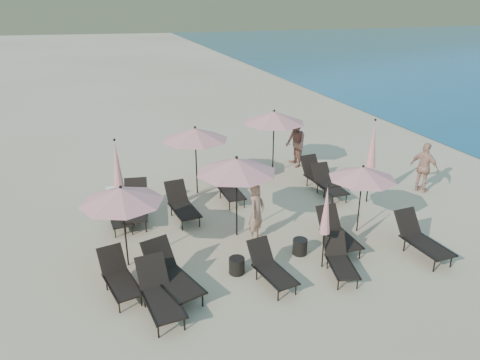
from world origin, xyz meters
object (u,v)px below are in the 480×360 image
object	(u,v)px
beachgoer_b	(295,143)
lounger_0	(159,293)
lounger_10	(328,183)
umbrella_closed_2	(117,167)
umbrella_open_1	(237,166)
umbrella_open_4	(274,117)
umbrella_open_2	(363,173)
side_table_1	(300,247)
umbrella_open_0	(121,195)
side_table_0	(237,266)
lounger_11	(318,175)
lounger_7	(136,205)
umbrella_open_3	(195,134)
lounger_5	(421,238)
umbrella_closed_1	(373,145)
beachgoer_c	(424,168)
lounger_9	(230,188)
lounger_4	(337,232)
lounger_3	(340,259)
umbrella_closed_0	(326,211)
lounger_6	(119,210)
lounger_12	(119,277)

from	to	relation	value
beachgoer_b	lounger_0	bearing A→B (deg)	-39.49
lounger_0	lounger_10	bearing A→B (deg)	27.93
umbrella_closed_2	umbrella_open_1	bearing A→B (deg)	-27.59
umbrella_open_4	beachgoer_b	size ratio (longest dim) A/B	1.33
umbrella_open_2	side_table_1	world-z (taller)	umbrella_open_2
umbrella_open_0	side_table_0	xyz separation A→B (m)	(2.50, -1.22, -1.74)
lounger_11	lounger_7	bearing A→B (deg)	178.94
umbrella_open_0	umbrella_open_3	world-z (taller)	umbrella_open_3
lounger_5	umbrella_open_0	distance (m)	7.75
lounger_11	umbrella_closed_1	world-z (taller)	umbrella_closed_1
side_table_1	beachgoer_c	bearing A→B (deg)	22.92
umbrella_open_3	lounger_10	bearing A→B (deg)	-21.10
umbrella_open_3	side_table_0	xyz separation A→B (m)	(-0.26, -5.14, -1.90)
lounger_10	umbrella_open_3	size ratio (longest dim) A/B	0.69
lounger_9	umbrella_open_1	size ratio (longest dim) A/B	0.66
umbrella_open_1	lounger_4	bearing A→B (deg)	-31.83
beachgoer_c	lounger_5	bearing A→B (deg)	118.75
umbrella_open_4	beachgoer_c	xyz separation A→B (m)	(4.24, -3.26, -1.32)
lounger_3	umbrella_closed_0	xyz separation A→B (m)	(-0.26, 0.39, 1.18)
lounger_11	umbrella_closed_0	xyz separation A→B (m)	(-2.29, -4.65, 1.10)
umbrella_open_1	umbrella_open_2	distance (m)	3.51
lounger_10	lounger_3	bearing A→B (deg)	-115.71
umbrella_open_2	umbrella_open_0	bearing A→B (deg)	177.73
umbrella_open_0	umbrella_closed_0	size ratio (longest dim) A/B	0.97
lounger_3	lounger_6	world-z (taller)	lounger_6
umbrella_closed_1	umbrella_open_2	bearing A→B (deg)	-129.92
lounger_7	umbrella_open_2	distance (m)	6.71
lounger_6	lounger_12	xyz separation A→B (m)	(-0.31, -3.51, -0.05)
lounger_0	side_table_0	bearing A→B (deg)	16.91
lounger_10	umbrella_open_1	xyz separation A→B (m)	(-3.82, -1.69, 1.67)
umbrella_open_1	beachgoer_b	world-z (taller)	umbrella_open_1
umbrella_open_3	side_table_0	bearing A→B (deg)	-92.89
lounger_3	lounger_4	xyz separation A→B (m)	(0.59, 1.18, 0.05)
lounger_10	lounger_4	bearing A→B (deg)	-115.23
lounger_12	side_table_0	bearing A→B (deg)	-14.10
lounger_5	lounger_12	xyz separation A→B (m)	(-7.66, 0.78, -0.05)
lounger_7	umbrella_open_0	bearing A→B (deg)	-92.90
lounger_9	umbrella_open_0	bearing A→B (deg)	-141.18
umbrella_open_2	side_table_0	xyz separation A→B (m)	(-3.99, -0.96, -1.60)
lounger_9	umbrella_closed_2	bearing A→B (deg)	-167.99
side_table_1	lounger_11	bearing A→B (deg)	56.79
umbrella_closed_0	lounger_10	bearing A→B (deg)	59.77
lounger_5	lounger_9	bearing A→B (deg)	123.46
lounger_10	umbrella_open_3	bearing A→B (deg)	158.43
umbrella_open_4	umbrella_closed_2	world-z (taller)	umbrella_closed_2
umbrella_open_3	lounger_6	bearing A→B (deg)	-150.99
lounger_5	lounger_6	distance (m)	8.51
side_table_0	lounger_12	bearing A→B (deg)	177.96
umbrella_open_2	umbrella_open_3	bearing A→B (deg)	131.77
umbrella_open_1	umbrella_open_4	xyz separation A→B (m)	(2.83, 4.21, 0.09)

